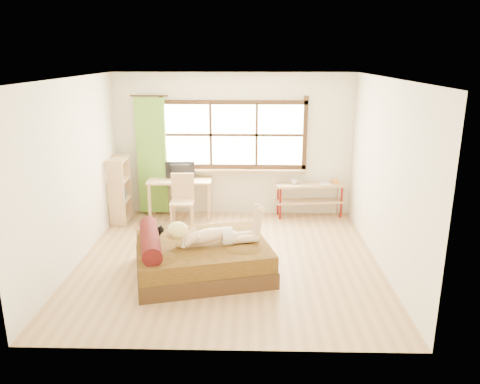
{
  "coord_description": "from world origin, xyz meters",
  "views": [
    {
      "loc": [
        0.34,
        -6.52,
        3.01
      ],
      "look_at": [
        0.17,
        0.2,
        1.03
      ],
      "focal_mm": 35.0,
      "sensor_mm": 36.0,
      "label": 1
    }
  ],
  "objects_px": {
    "desk": "(180,185)",
    "bookshelf": "(120,190)",
    "kitten": "(153,232)",
    "chair": "(182,197)",
    "bed": "(199,257)",
    "pipe_shelf": "(310,193)",
    "woman": "(212,226)"
  },
  "relations": [
    {
      "from": "desk",
      "to": "bookshelf",
      "type": "xyz_separation_m",
      "value": [
        -1.07,
        -0.28,
        -0.03
      ]
    },
    {
      "from": "chair",
      "to": "pipe_shelf",
      "type": "relative_size",
      "value": 0.71
    },
    {
      "from": "kitten",
      "to": "desk",
      "type": "height_order",
      "value": "desk"
    },
    {
      "from": "bed",
      "to": "desk",
      "type": "xyz_separation_m",
      "value": [
        -0.62,
        2.38,
        0.4
      ]
    },
    {
      "from": "kitten",
      "to": "desk",
      "type": "bearing_deg",
      "value": 74.13
    },
    {
      "from": "desk",
      "to": "bookshelf",
      "type": "relative_size",
      "value": 1.0
    },
    {
      "from": "kitten",
      "to": "bookshelf",
      "type": "xyz_separation_m",
      "value": [
        -1.01,
        1.99,
        0.05
      ]
    },
    {
      "from": "pipe_shelf",
      "to": "bookshelf",
      "type": "bearing_deg",
      "value": 179.47
    },
    {
      "from": "bed",
      "to": "woman",
      "type": "distance_m",
      "value": 0.53
    },
    {
      "from": "pipe_shelf",
      "to": "woman",
      "type": "bearing_deg",
      "value": -130.2
    },
    {
      "from": "kitten",
      "to": "bookshelf",
      "type": "height_order",
      "value": "bookshelf"
    },
    {
      "from": "kitten",
      "to": "pipe_shelf",
      "type": "height_order",
      "value": "pipe_shelf"
    },
    {
      "from": "kitten",
      "to": "chair",
      "type": "height_order",
      "value": "chair"
    },
    {
      "from": "kitten",
      "to": "chair",
      "type": "distance_m",
      "value": 1.91
    },
    {
      "from": "chair",
      "to": "pipe_shelf",
      "type": "distance_m",
      "value": 2.43
    },
    {
      "from": "chair",
      "to": "kitten",
      "type": "bearing_deg",
      "value": -96.66
    },
    {
      "from": "bookshelf",
      "to": "woman",
      "type": "bearing_deg",
      "value": -48.91
    },
    {
      "from": "desk",
      "to": "bookshelf",
      "type": "distance_m",
      "value": 1.11
    },
    {
      "from": "chair",
      "to": "bookshelf",
      "type": "distance_m",
      "value": 1.17
    },
    {
      "from": "bed",
      "to": "pipe_shelf",
      "type": "relative_size",
      "value": 1.63
    },
    {
      "from": "bed",
      "to": "pipe_shelf",
      "type": "height_order",
      "value": "pipe_shelf"
    },
    {
      "from": "woman",
      "to": "chair",
      "type": "relative_size",
      "value": 1.37
    },
    {
      "from": "desk",
      "to": "chair",
      "type": "xyz_separation_m",
      "value": [
        0.1,
        -0.36,
        -0.13
      ]
    },
    {
      "from": "kitten",
      "to": "bookshelf",
      "type": "distance_m",
      "value": 2.24
    },
    {
      "from": "desk",
      "to": "chair",
      "type": "height_order",
      "value": "chair"
    },
    {
      "from": "bed",
      "to": "pipe_shelf",
      "type": "distance_m",
      "value": 3.13
    },
    {
      "from": "bed",
      "to": "chair",
      "type": "relative_size",
      "value": 2.29
    },
    {
      "from": "pipe_shelf",
      "to": "bookshelf",
      "type": "relative_size",
      "value": 1.09
    },
    {
      "from": "desk",
      "to": "pipe_shelf",
      "type": "relative_size",
      "value": 0.92
    },
    {
      "from": "chair",
      "to": "pipe_shelf",
      "type": "xyz_separation_m",
      "value": [
        2.38,
        0.49,
        -0.05
      ]
    },
    {
      "from": "woman",
      "to": "bed",
      "type": "bearing_deg",
      "value": 154.32
    },
    {
      "from": "woman",
      "to": "bookshelf",
      "type": "xyz_separation_m",
      "value": [
        -1.88,
        2.14,
        -0.12
      ]
    }
  ]
}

